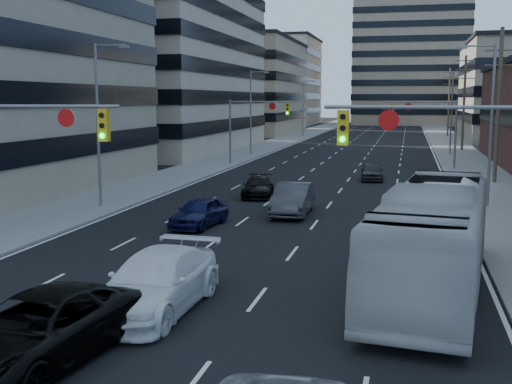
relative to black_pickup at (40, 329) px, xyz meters
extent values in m
plane|color=black|center=(2.00, -0.28, -0.81)|extent=(400.00, 400.00, 0.00)
cube|color=black|center=(2.00, 129.72, -0.80)|extent=(18.00, 300.00, 0.02)
cube|color=slate|center=(-9.50, 129.72, -0.73)|extent=(5.00, 300.00, 0.15)
cube|color=slate|center=(13.50, 129.72, -0.73)|extent=(5.00, 300.00, 0.15)
cube|color=#ADA089|center=(-25.00, 59.72, 13.19)|extent=(26.00, 34.00, 28.00)
cube|color=gray|center=(-22.00, 99.72, 7.19)|extent=(20.00, 30.00, 16.00)
cube|color=gray|center=(8.00, 149.72, 28.19)|extent=(26.00, 26.00, 58.00)
cube|color=#ADA089|center=(-26.00, 139.72, 9.19)|extent=(24.00, 24.00, 20.00)
cylinder|color=slate|center=(-4.75, 7.72, 4.99)|extent=(6.50, 0.12, 0.12)
cube|color=gold|center=(-2.10, 7.72, 4.34)|extent=(0.35, 0.28, 1.10)
cylinder|color=black|center=(-2.10, 7.56, 4.69)|extent=(0.18, 0.06, 0.18)
cylinder|color=black|center=(-2.10, 7.56, 4.34)|extent=(0.18, 0.06, 0.18)
cylinder|color=#0CE526|center=(-2.10, 7.56, 3.99)|extent=(0.18, 0.06, 0.18)
cylinder|color=white|center=(-3.50, 7.69, 4.59)|extent=(0.64, 0.06, 0.64)
cylinder|color=slate|center=(8.75, 7.72, 4.99)|extent=(6.50, 0.12, 0.12)
cube|color=gold|center=(6.10, 7.72, 4.34)|extent=(0.35, 0.28, 1.10)
cylinder|color=black|center=(6.10, 7.56, 4.69)|extent=(0.18, 0.06, 0.18)
cylinder|color=black|center=(6.10, 7.56, 4.34)|extent=(0.18, 0.06, 0.18)
cylinder|color=#0CE526|center=(6.10, 7.56, 3.99)|extent=(0.18, 0.06, 0.18)
cylinder|color=white|center=(7.50, 7.69, 4.59)|extent=(0.64, 0.06, 0.64)
cylinder|color=slate|center=(-8.00, 44.72, 2.19)|extent=(0.18, 0.18, 6.00)
cylinder|color=slate|center=(-5.00, 44.72, 4.99)|extent=(6.00, 0.12, 0.12)
cube|color=gold|center=(-2.60, 44.72, 4.34)|extent=(0.35, 0.28, 1.10)
cylinder|color=black|center=(-2.60, 44.56, 4.69)|extent=(0.18, 0.06, 0.18)
cylinder|color=black|center=(-2.60, 44.56, 4.34)|extent=(0.18, 0.06, 0.18)
cylinder|color=#0CE526|center=(-2.60, 44.56, 3.99)|extent=(0.18, 0.06, 0.18)
cylinder|color=white|center=(-4.00, 44.69, 4.59)|extent=(0.64, 0.06, 0.64)
cylinder|color=slate|center=(12.00, 44.72, 2.19)|extent=(0.18, 0.18, 6.00)
cylinder|color=slate|center=(9.00, 44.72, 4.99)|extent=(6.00, 0.12, 0.12)
cube|color=gold|center=(6.60, 44.72, 4.34)|extent=(0.35, 0.28, 1.10)
cylinder|color=black|center=(6.60, 44.56, 4.69)|extent=(0.18, 0.06, 0.18)
cylinder|color=black|center=(6.60, 44.56, 4.34)|extent=(0.18, 0.06, 0.18)
cylinder|color=#0CE526|center=(6.60, 44.56, 3.99)|extent=(0.18, 0.06, 0.18)
cylinder|color=white|center=(8.00, 44.69, 4.59)|extent=(0.64, 0.06, 0.64)
cylinder|color=#4C3D2D|center=(14.20, 35.72, 4.69)|extent=(0.28, 0.28, 11.00)
cube|color=#4C3D2D|center=(14.20, 35.72, 9.59)|extent=(2.20, 0.10, 0.10)
cube|color=#4C3D2D|center=(14.20, 35.72, 8.59)|extent=(2.20, 0.10, 0.10)
cube|color=#4C3D2D|center=(14.20, 35.72, 7.59)|extent=(2.20, 0.10, 0.10)
cylinder|color=#4C3D2D|center=(14.20, 65.72, 4.69)|extent=(0.28, 0.28, 11.00)
cube|color=#4C3D2D|center=(14.20, 65.72, 9.59)|extent=(2.20, 0.10, 0.10)
cube|color=#4C3D2D|center=(14.20, 65.72, 8.59)|extent=(2.20, 0.10, 0.10)
cube|color=#4C3D2D|center=(14.20, 65.72, 7.59)|extent=(2.20, 0.10, 0.10)
cylinder|color=#4C3D2D|center=(14.20, 95.72, 4.69)|extent=(0.28, 0.28, 11.00)
cube|color=#4C3D2D|center=(14.20, 95.72, 9.59)|extent=(2.20, 0.10, 0.10)
cube|color=#4C3D2D|center=(14.20, 95.72, 8.59)|extent=(2.20, 0.10, 0.10)
cube|color=#4C3D2D|center=(14.20, 95.72, 7.59)|extent=(2.20, 0.10, 0.10)
cylinder|color=slate|center=(-8.50, 19.72, 3.69)|extent=(0.16, 0.16, 9.00)
cylinder|color=slate|center=(-7.60, 19.72, 8.09)|extent=(1.80, 0.10, 0.10)
cube|color=slate|center=(-6.80, 19.72, 8.01)|extent=(0.50, 0.22, 0.14)
cylinder|color=slate|center=(-8.50, 54.72, 3.69)|extent=(0.16, 0.16, 9.00)
cylinder|color=slate|center=(-7.60, 54.72, 8.09)|extent=(1.80, 0.10, 0.10)
cube|color=slate|center=(-6.80, 54.72, 8.01)|extent=(0.50, 0.22, 0.14)
cylinder|color=slate|center=(-8.50, 89.72, 3.69)|extent=(0.16, 0.16, 9.00)
cylinder|color=slate|center=(-7.60, 89.72, 8.09)|extent=(1.80, 0.10, 0.10)
cube|color=slate|center=(-6.80, 89.72, 8.01)|extent=(0.50, 0.22, 0.14)
cylinder|color=slate|center=(12.50, 24.72, 3.69)|extent=(0.16, 0.16, 9.00)
cylinder|color=slate|center=(11.60, 24.72, 8.09)|extent=(1.80, 0.10, 0.10)
cube|color=slate|center=(10.80, 24.72, 8.01)|extent=(0.50, 0.22, 0.14)
cylinder|color=slate|center=(12.50, 59.72, 3.69)|extent=(0.16, 0.16, 9.00)
cylinder|color=slate|center=(11.60, 59.72, 8.09)|extent=(1.80, 0.10, 0.10)
cube|color=slate|center=(10.80, 59.72, 8.01)|extent=(0.50, 0.22, 0.14)
imported|color=black|center=(0.00, 0.00, 0.00)|extent=(3.40, 6.09, 1.61)
imported|color=white|center=(1.20, 4.07, 0.04)|extent=(2.58, 5.89, 1.68)
imported|color=#B8B8B8|center=(8.98, 7.89, 0.89)|extent=(4.38, 12.47, 3.40)
imported|color=#0D1037|center=(-1.48, 16.05, -0.10)|extent=(2.14, 4.30, 1.41)
imported|color=#3A393C|center=(2.29, 20.25, 0.02)|extent=(1.83, 5.05, 1.65)
imported|color=black|center=(-0.91, 25.84, -0.18)|extent=(2.31, 4.51, 1.25)
imported|color=#2C2C2F|center=(5.51, 35.88, -0.12)|extent=(1.90, 4.10, 1.36)
camera|label=1|loc=(8.12, -12.58, 5.24)|focal=45.00mm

